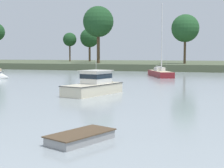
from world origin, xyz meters
The scene contains 8 objects.
far_shore_bank centered at (0.00, 96.75, 0.78)m, with size 191.57×55.43×1.56m, color #4C563D.
dinghy_grey centered at (2.24, 7.84, 0.14)m, with size 2.53×3.45×0.58m.
sailboat_maroon centered at (-1.76, 52.71, 0.29)m, with size 6.06×10.07×13.07m.
cruiser_cream centered at (-3.25, 25.12, 0.52)m, with size 4.36×8.06×4.17m.
shore_tree_right centered at (-0.15, 79.22, 10.17)m, with size 6.76×6.76×12.02m.
shore_tree_inland_b centered at (-39.39, 97.53, 8.73)m, with size 4.50×4.50×9.48m.
shore_tree_far_right centered at (-21.94, 77.07, 12.17)m, with size 7.88×7.88×14.62m.
shore_tree_far_left centered at (-32.79, 98.68, 9.24)m, with size 6.21×6.21×10.83m.
Camera 1 is at (7.85, -5.43, 3.77)m, focal length 54.12 mm.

